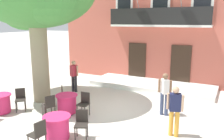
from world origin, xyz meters
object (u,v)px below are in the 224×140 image
object	(u,v)px
cafe_table_near_tree	(0,104)
cafe_chair_middle_0	(65,95)
cafe_chair_middle_2	(84,102)
cafe_chair_front_2	(38,133)
cafe_table_middle	(67,104)
pedestrian_by_tree	(175,108)
cafe_chair_front_1	(47,115)
pedestrian_near_entrance	(165,92)
cafe_chair_near_tree_1	(20,98)
pedestrian_mid_plaza	(74,74)
cafe_chair_middle_1	(49,105)
cafe_chair_front_0	(82,122)
cafe_table_front	(57,127)

from	to	relation	value
cafe_table_near_tree	cafe_chair_middle_0	world-z (taller)	cafe_chair_middle_0
cafe_chair_middle_2	cafe_chair_front_2	xyz separation A→B (m)	(0.30, -2.69, 0.00)
cafe_table_middle	cafe_chair_front_2	distance (m)	2.77
cafe_table_middle	cafe_chair_middle_2	xyz separation A→B (m)	(0.74, 0.12, 0.14)
pedestrian_by_tree	cafe_chair_front_1	bearing A→B (deg)	-157.67
pedestrian_near_entrance	pedestrian_by_tree	distance (m)	1.71
cafe_chair_near_tree_1	cafe_chair_front_2	distance (m)	3.48
cafe_chair_middle_2	pedestrian_by_tree	bearing A→B (deg)	-0.75
cafe_chair_near_tree_1	cafe_table_middle	size ratio (longest dim) A/B	1.05
cafe_chair_front_2	pedestrian_mid_plaza	distance (m)	5.66
cafe_chair_front_2	cafe_chair_near_tree_1	bearing A→B (deg)	146.60
cafe_chair_middle_2	pedestrian_mid_plaza	bearing A→B (deg)	133.56
cafe_table_near_tree	cafe_chair_near_tree_1	distance (m)	0.77
cafe_chair_middle_0	pedestrian_near_entrance	size ratio (longest dim) A/B	0.54
cafe_chair_middle_2	cafe_table_near_tree	bearing A→B (deg)	-156.28
cafe_chair_middle_1	cafe_chair_front_1	xyz separation A→B (m)	(0.64, -0.78, 0.00)
cafe_chair_middle_0	cafe_chair_front_0	size ratio (longest dim) A/B	1.00
cafe_chair_near_tree_1	cafe_chair_front_0	bearing A→B (deg)	-11.99
cafe_chair_middle_0	pedestrian_by_tree	size ratio (longest dim) A/B	0.55
pedestrian_by_tree	cafe_chair_middle_1	bearing A→B (deg)	-169.96
pedestrian_mid_plaza	pedestrian_near_entrance	bearing A→B (deg)	-9.85
cafe_chair_front_0	cafe_chair_front_2	xyz separation A→B (m)	(-0.66, -1.16, 0.00)
cafe_chair_middle_2	cafe_chair_front_1	xyz separation A→B (m)	(-0.36, -1.62, 0.00)
cafe_chair_near_tree_1	cafe_table_front	world-z (taller)	cafe_chair_near_tree_1
cafe_chair_front_2	cafe_chair_middle_0	bearing A→B (deg)	117.01
cafe_table_near_tree	cafe_chair_middle_1	xyz separation A→B (m)	(2.09, 0.52, 0.14)
cafe_chair_front_0	cafe_table_near_tree	bearing A→B (deg)	177.54
cafe_table_near_tree	cafe_table_middle	world-z (taller)	same
pedestrian_near_entrance	pedestrian_mid_plaza	xyz separation A→B (m)	(-4.95, 0.86, -0.03)
cafe_chair_front_1	cafe_table_front	bearing A→B (deg)	-24.98
pedestrian_near_entrance	cafe_chair_near_tree_1	bearing A→B (deg)	-156.95
cafe_chair_front_2	pedestrian_by_tree	size ratio (longest dim) A/B	0.55
cafe_table_front	cafe_chair_middle_0	bearing A→B (deg)	124.32
cafe_table_near_tree	cafe_chair_middle_1	bearing A→B (deg)	14.00
cafe_table_middle	pedestrian_mid_plaza	distance (m)	2.94
cafe_chair_middle_0	pedestrian_mid_plaza	size ratio (longest dim) A/B	0.56
cafe_table_front	cafe_chair_front_2	bearing A→B (deg)	-91.63
cafe_table_middle	pedestrian_by_tree	size ratio (longest dim) A/B	0.53
cafe_chair_middle_1	cafe_chair_front_2	size ratio (longest dim) A/B	1.00
cafe_chair_front_0	cafe_chair_middle_1	bearing A→B (deg)	160.45
cafe_chair_middle_2	cafe_chair_front_2	distance (m)	2.70
pedestrian_mid_plaza	cafe_chair_middle_0	bearing A→B (deg)	-63.72
cafe_chair_front_2	pedestrian_by_tree	bearing A→B (deg)	39.89
cafe_chair_near_tree_1	cafe_table_middle	distance (m)	1.98
cafe_table_near_tree	cafe_table_front	distance (m)	3.45
cafe_chair_front_1	cafe_chair_front_2	distance (m)	1.26
cafe_table_middle	cafe_chair_front_1	bearing A→B (deg)	-75.61
cafe_chair_middle_0	cafe_table_front	world-z (taller)	cafe_chair_middle_0
cafe_table_middle	cafe_table_front	size ratio (longest dim) A/B	1.00
cafe_table_near_tree	cafe_chair_middle_2	bearing A→B (deg)	23.72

